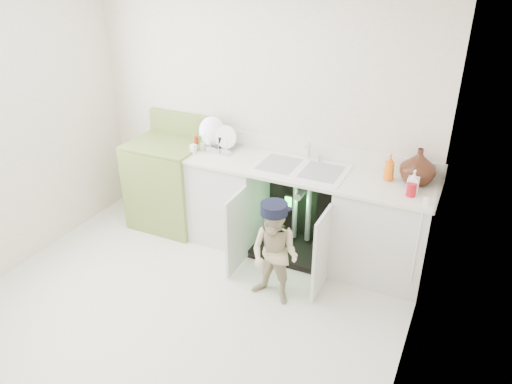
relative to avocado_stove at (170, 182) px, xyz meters
The scene contains 5 objects.
ground 1.55m from the avocado_stove, 53.19° to the right, with size 3.50×3.50×0.00m, color beige.
room_shell 1.67m from the avocado_stove, 53.19° to the right, with size 6.00×5.50×1.26m.
counter_run 1.46m from the avocado_stove, ahead, with size 2.44×1.02×1.21m.
avocado_stove is the anchor object (origin of this frame).
repair_worker 1.69m from the avocado_stove, 25.91° to the right, with size 0.48×0.62×0.91m.
Camera 1 is at (1.94, -2.70, 2.76)m, focal length 35.00 mm.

